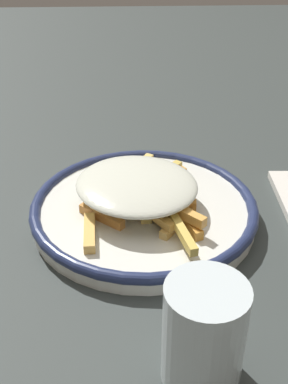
% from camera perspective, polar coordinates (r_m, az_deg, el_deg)
% --- Properties ---
extents(ground_plane, '(2.60, 2.60, 0.00)m').
position_cam_1_polar(ground_plane, '(0.63, 0.00, -3.09)').
color(ground_plane, '#363D3B').
extents(plate, '(0.29, 0.29, 0.03)m').
position_cam_1_polar(plate, '(0.62, 0.00, -2.02)').
color(plate, silver).
rests_on(plate, ground_plane).
extents(fries_heap, '(0.21, 0.23, 0.04)m').
position_cam_1_polar(fries_heap, '(0.60, -0.59, 0.60)').
color(fries_heap, '#D6B751').
rests_on(fries_heap, plate).
extents(water_glass, '(0.07, 0.07, 0.10)m').
position_cam_1_polar(water_glass, '(0.42, 7.00, -16.23)').
color(water_glass, silver).
rests_on(water_glass, ground_plane).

